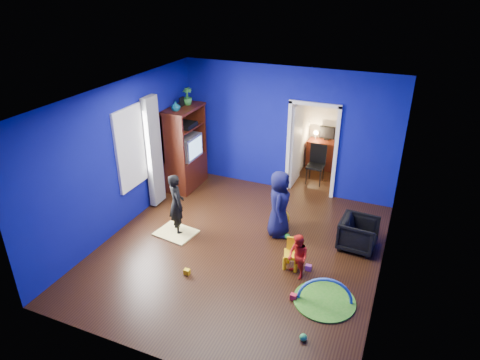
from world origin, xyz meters
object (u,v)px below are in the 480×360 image
at_px(folding_chair, 316,166).
at_px(kid_chair, 292,255).
at_px(vase, 176,106).
at_px(play_mat, 324,301).
at_px(armchair, 358,234).
at_px(child_black, 176,204).
at_px(tv_armoire, 185,148).
at_px(study_desk, 324,155).
at_px(crt_tv, 187,147).
at_px(hopper_ball, 280,219).
at_px(toddler_red, 298,257).
at_px(child_navy, 279,204).

bearing_deg(folding_chair, kid_chair, -82.57).
distance_m(vase, play_mat, 5.11).
bearing_deg(vase, armchair, -10.01).
xyz_separation_m(child_black, kid_chair, (2.43, -0.24, -0.37)).
height_order(tv_armoire, study_desk, tv_armoire).
bearing_deg(crt_tv, tv_armoire, 180.00).
relative_size(child_black, hopper_ball, 3.12).
distance_m(tv_armoire, crt_tv, 0.06).
bearing_deg(armchair, hopper_ball, 89.51).
xyz_separation_m(armchair, folding_chair, (-1.41, 2.39, 0.15)).
height_order(child_black, folding_chair, child_black).
height_order(crt_tv, hopper_ball, crt_tv).
relative_size(vase, kid_chair, 0.43).
height_order(tv_armoire, play_mat, tv_armoire).
relative_size(armchair, tv_armoire, 0.34).
bearing_deg(toddler_red, vase, -170.24).
xyz_separation_m(crt_tv, hopper_ball, (2.61, -0.93, -0.82)).
xyz_separation_m(vase, crt_tv, (0.04, 0.30, -1.05)).
distance_m(crt_tv, kid_chair, 3.92).
height_order(toddler_red, vase, vase).
relative_size(hopper_ball, play_mat, 0.41).
distance_m(tv_armoire, play_mat, 4.93).
distance_m(child_black, study_desk, 4.62).
distance_m(child_black, crt_tv, 2.06).
height_order(hopper_ball, study_desk, study_desk).
bearing_deg(crt_tv, armchair, -14.03).
height_order(vase, tv_armoire, vase).
xyz_separation_m(vase, folding_chair, (2.81, 1.65, -1.61)).
height_order(armchair, child_black, child_black).
height_order(hopper_ball, folding_chair, folding_chair).
bearing_deg(play_mat, toddler_red, 143.22).
bearing_deg(vase, tv_armoire, 90.00).
bearing_deg(child_navy, toddler_red, -159.60).
height_order(child_navy, kid_chair, child_navy).
height_order(armchair, hopper_ball, armchair).
bearing_deg(crt_tv, child_black, -67.01).
bearing_deg(tv_armoire, hopper_ball, -19.30).
bearing_deg(armchair, tv_armoire, 79.86).
xyz_separation_m(armchair, vase, (-4.22, 0.75, 1.76)).
distance_m(toddler_red, play_mat, 0.82).
height_order(child_black, toddler_red, child_black).
distance_m(armchair, vase, 4.64).
xyz_separation_m(vase, tv_armoire, (0.00, 0.30, -1.09)).
relative_size(kid_chair, play_mat, 0.51).
relative_size(child_black, crt_tv, 1.78).
bearing_deg(hopper_ball, study_desk, 87.19).
bearing_deg(hopper_ball, vase, 166.67).
relative_size(tv_armoire, kid_chair, 3.92).
bearing_deg(folding_chair, study_desk, 90.00).
height_order(crt_tv, kid_chair, crt_tv).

